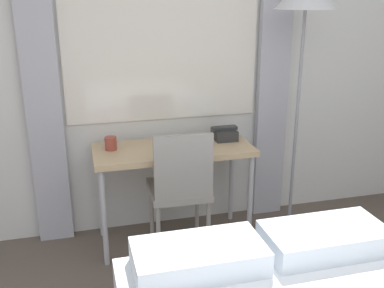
{
  "coord_description": "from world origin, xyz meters",
  "views": [
    {
      "loc": [
        -0.65,
        -0.45,
        1.73
      ],
      "look_at": [
        0.0,
        2.02,
        0.87
      ],
      "focal_mm": 42.0,
      "sensor_mm": 36.0,
      "label": 1
    }
  ],
  "objects": [
    {
      "name": "desk_chair",
      "position": [
        -0.03,
        2.23,
        0.52
      ],
      "size": [
        0.42,
        0.42,
        0.9
      ],
      "rotation": [
        0.0,
        0.0,
        -0.04
      ],
      "color": "gray",
      "rests_on": "ground_plane"
    },
    {
      "name": "wall_back_with_window",
      "position": [
        -0.0,
        2.74,
        1.35
      ],
      "size": [
        5.05,
        0.13,
        2.7
      ],
      "color": "silver",
      "rests_on": "ground_plane"
    },
    {
      "name": "mug",
      "position": [
        -0.45,
        2.48,
        0.77
      ],
      "size": [
        0.08,
        0.08,
        0.09
      ],
      "color": "#993F33",
      "rests_on": "desk"
    },
    {
      "name": "standing_lamp",
      "position": [
        0.86,
        2.35,
        1.61
      ],
      "size": [
        0.41,
        0.41,
        1.85
      ],
      "color": "#4C4C51",
      "rests_on": "ground_plane"
    },
    {
      "name": "book",
      "position": [
        0.08,
        2.45,
        0.74
      ],
      "size": [
        0.28,
        0.19,
        0.02
      ],
      "rotation": [
        0.0,
        0.0,
        0.18
      ],
      "color": "#33664C",
      "rests_on": "desk"
    },
    {
      "name": "desk",
      "position": [
        -0.03,
        2.42,
        0.65
      ],
      "size": [
        1.1,
        0.48,
        0.72
      ],
      "color": "tan",
      "rests_on": "ground_plane"
    },
    {
      "name": "telephone",
      "position": [
        0.37,
        2.5,
        0.76
      ],
      "size": [
        0.18,
        0.18,
        0.1
      ],
      "color": "#2D2D2D",
      "rests_on": "desk"
    }
  ]
}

